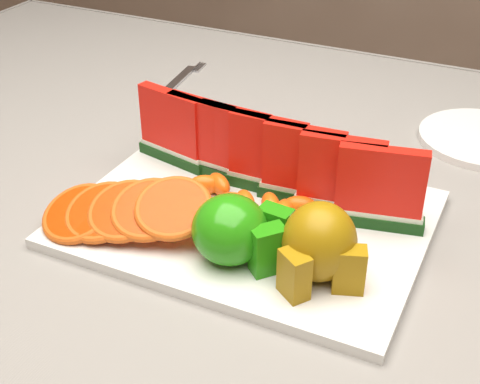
{
  "coord_description": "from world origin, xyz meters",
  "views": [
    {
      "loc": [
        0.33,
        -0.66,
        1.2
      ],
      "look_at": [
        0.07,
        -0.1,
        0.81
      ],
      "focal_mm": 50.0,
      "sensor_mm": 36.0,
      "label": 1
    }
  ],
  "objects_px": {
    "pear_cluster": "(320,245)",
    "fork": "(176,83)",
    "platter": "(249,218)",
    "apple_cluster": "(237,231)"
  },
  "relations": [
    {
      "from": "pear_cluster",
      "to": "fork",
      "type": "height_order",
      "value": "pear_cluster"
    },
    {
      "from": "platter",
      "to": "pear_cluster",
      "type": "relative_size",
      "value": 3.87
    },
    {
      "from": "platter",
      "to": "apple_cluster",
      "type": "height_order",
      "value": "apple_cluster"
    },
    {
      "from": "platter",
      "to": "apple_cluster",
      "type": "xyz_separation_m",
      "value": [
        0.02,
        -0.08,
        0.04
      ]
    },
    {
      "from": "apple_cluster",
      "to": "fork",
      "type": "xyz_separation_m",
      "value": [
        -0.3,
        0.39,
        -0.04
      ]
    },
    {
      "from": "fork",
      "to": "pear_cluster",
      "type": "bearing_deg",
      "value": -44.6
    },
    {
      "from": "platter",
      "to": "apple_cluster",
      "type": "relative_size",
      "value": 3.42
    },
    {
      "from": "platter",
      "to": "fork",
      "type": "height_order",
      "value": "platter"
    },
    {
      "from": "platter",
      "to": "pear_cluster",
      "type": "xyz_separation_m",
      "value": [
        0.11,
        -0.07,
        0.04
      ]
    },
    {
      "from": "fork",
      "to": "platter",
      "type": "bearing_deg",
      "value": -48.21
    }
  ]
}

